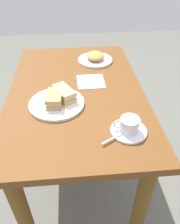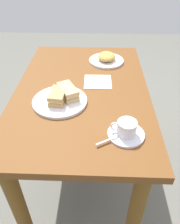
% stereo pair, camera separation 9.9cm
% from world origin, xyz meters
% --- Properties ---
extents(ground_plane, '(6.00, 6.00, 0.00)m').
position_xyz_m(ground_plane, '(0.00, 0.00, 0.00)').
color(ground_plane, '#62625A').
extents(dining_table, '(1.11, 0.71, 0.75)m').
position_xyz_m(dining_table, '(0.00, 0.00, 0.60)').
color(dining_table, brown).
rests_on(dining_table, ground_plane).
extents(sandwich_plate, '(0.27, 0.27, 0.01)m').
position_xyz_m(sandwich_plate, '(-0.13, 0.10, 0.75)').
color(sandwich_plate, white).
rests_on(sandwich_plate, dining_table).
extents(sandwich_front, '(0.13, 0.08, 0.05)m').
position_xyz_m(sandwich_front, '(-0.14, 0.10, 0.79)').
color(sandwich_front, tan).
rests_on(sandwich_front, sandwich_plate).
extents(sandwich_back, '(0.15, 0.12, 0.05)m').
position_xyz_m(sandwich_back, '(-0.10, 0.06, 0.79)').
color(sandwich_back, tan).
rests_on(sandwich_back, sandwich_plate).
extents(coffee_saucer, '(0.15, 0.15, 0.01)m').
position_xyz_m(coffee_saucer, '(-0.35, -0.21, 0.75)').
color(coffee_saucer, white).
rests_on(coffee_saucer, dining_table).
extents(coffee_cup, '(0.08, 0.11, 0.06)m').
position_xyz_m(coffee_cup, '(-0.35, -0.20, 0.79)').
color(coffee_cup, white).
rests_on(coffee_cup, coffee_saucer).
extents(spoon, '(0.06, 0.09, 0.01)m').
position_xyz_m(spoon, '(-0.39, -0.14, 0.76)').
color(spoon, silver).
rests_on(spoon, coffee_saucer).
extents(side_plate, '(0.22, 0.22, 0.01)m').
position_xyz_m(side_plate, '(0.32, -0.14, 0.75)').
color(side_plate, silver).
rests_on(side_plate, dining_table).
extents(side_food_pile, '(0.13, 0.11, 0.04)m').
position_xyz_m(side_food_pile, '(0.32, -0.14, 0.78)').
color(side_food_pile, '#BD8E41').
rests_on(side_food_pile, side_plate).
extents(napkin, '(0.15, 0.15, 0.00)m').
position_xyz_m(napkin, '(0.06, -0.09, 0.75)').
color(napkin, white).
rests_on(napkin, dining_table).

